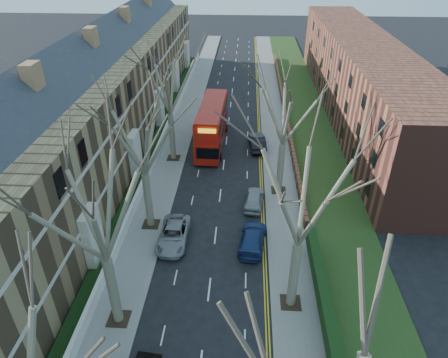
# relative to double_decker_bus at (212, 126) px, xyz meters

# --- Properties ---
(pavement_left) EXTENTS (3.00, 102.00, 0.12)m
(pavement_left) POSITION_rel_double_decker_bus_xyz_m (-4.35, 7.10, -2.35)
(pavement_left) COLOR slate
(pavement_left) RESTS_ON ground
(pavement_right) EXTENTS (3.00, 102.00, 0.12)m
(pavement_right) POSITION_rel_double_decker_bus_xyz_m (7.65, 7.10, -2.35)
(pavement_right) COLOR slate
(pavement_right) RESTS_ON ground
(terrace_left) EXTENTS (9.70, 78.00, 13.60)m
(terrace_left) POSITION_rel_double_decker_bus_xyz_m (-11.99, -0.90, 3.12)
(terrace_left) COLOR olive
(terrace_left) RESTS_ON ground
(flats_right) EXTENTS (13.97, 54.00, 10.00)m
(flats_right) POSITION_rel_double_decker_bus_xyz_m (19.11, 11.10, 2.57)
(flats_right) COLOR brown
(flats_right) RESTS_ON ground
(front_wall_left) EXTENTS (0.30, 78.00, 1.00)m
(front_wall_left) POSITION_rel_double_decker_bus_xyz_m (-6.00, -0.90, -1.79)
(front_wall_left) COLOR white
(front_wall_left) RESTS_ON ground
(grass_verge_right) EXTENTS (6.00, 102.00, 0.06)m
(grass_verge_right) POSITION_rel_double_decker_bus_xyz_m (12.15, 7.10, -2.26)
(grass_verge_right) COLOR #223B15
(grass_verge_right) RESTS_ON ground
(tree_left_mid) EXTENTS (10.50, 10.50, 14.71)m
(tree_left_mid) POSITION_rel_double_decker_bus_xyz_m (-4.05, -25.90, 7.14)
(tree_left_mid) COLOR #68614A
(tree_left_mid) RESTS_ON ground
(tree_left_far) EXTENTS (10.15, 10.15, 14.22)m
(tree_left_far) POSITION_rel_double_decker_bus_xyz_m (-4.05, -15.90, 6.83)
(tree_left_far) COLOR #68614A
(tree_left_far) RESTS_ON ground
(tree_left_dist) EXTENTS (10.50, 10.50, 14.71)m
(tree_left_dist) POSITION_rel_double_decker_bus_xyz_m (-4.05, -3.90, 7.15)
(tree_left_dist) COLOR #68614A
(tree_left_dist) RESTS_ON ground
(tree_right_mid) EXTENTS (10.50, 10.50, 14.71)m
(tree_right_mid) POSITION_rel_double_decker_bus_xyz_m (7.35, -23.90, 7.14)
(tree_right_mid) COLOR #68614A
(tree_right_mid) RESTS_ON ground
(tree_right_far) EXTENTS (10.15, 10.15, 14.22)m
(tree_right_far) POSITION_rel_double_decker_bus_xyz_m (7.35, -9.90, 6.83)
(tree_right_far) COLOR #68614A
(tree_right_far) RESTS_ON ground
(double_decker_bus) EXTENTS (3.25, 11.84, 4.89)m
(double_decker_bus) POSITION_rel_double_decker_bus_xyz_m (0.00, 0.00, 0.00)
(double_decker_bus) COLOR #A3160B
(double_decker_bus) RESTS_ON ground
(car_left_far) EXTENTS (2.43, 5.16, 1.43)m
(car_left_far) POSITION_rel_double_decker_bus_xyz_m (-1.70, -17.89, -1.70)
(car_left_far) COLOR gray
(car_left_far) RESTS_ON ground
(car_right_near) EXTENTS (2.55, 5.06, 1.41)m
(car_right_near) POSITION_rel_double_decker_bus_xyz_m (4.75, -17.92, -1.71)
(car_right_near) COLOR navy
(car_right_near) RESTS_ON ground
(car_right_mid) EXTENTS (2.14, 4.32, 1.41)m
(car_right_mid) POSITION_rel_double_decker_bus_xyz_m (4.92, -12.34, -1.71)
(car_right_mid) COLOR gray
(car_right_mid) RESTS_ON ground
(car_right_far) EXTENTS (2.19, 5.04, 1.61)m
(car_right_far) POSITION_rel_double_decker_bus_xyz_m (5.35, -0.64, -1.61)
(car_right_far) COLOR black
(car_right_far) RESTS_ON ground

